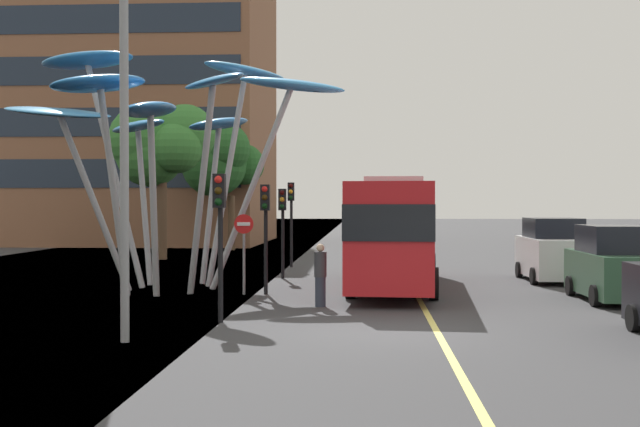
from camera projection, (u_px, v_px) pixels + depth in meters
The scene contains 15 objects.
ground at pixel (348, 333), 17.41m from camera, with size 120.00×240.00×0.10m.
red_bus at pixel (396, 228), 25.94m from camera, with size 3.24×10.91×3.65m.
leaf_sculpture at pixel (162, 108), 25.56m from camera, with size 10.81×9.17×8.05m.
traffic_light_kerb_near at pixel (220, 215), 18.50m from camera, with size 0.28×0.42×3.52m.
traffic_light_kerb_far at pixel (265, 215), 24.25m from camera, with size 0.28×0.42×3.40m.
traffic_light_island_mid at pixel (282, 213), 29.24m from camera, with size 0.28×0.42×3.35m.
traffic_light_opposite at pixel (291, 206), 34.45m from camera, with size 0.28×0.42×3.72m.
car_parked_mid at pixel (615, 266), 22.66m from camera, with size 2.05×4.18×2.18m.
car_parked_far at pixel (553, 251), 28.38m from camera, with size 2.09×4.23×2.28m.
street_lamp at pixel (141, 80), 15.92m from camera, with size 1.66×0.44×8.47m.
tree_pavement_near at pixel (159, 144), 39.18m from camera, with size 5.30×3.72×7.77m.
tree_pavement_far at pixel (220, 163), 46.69m from camera, with size 4.79×4.59×7.51m.
pedestrian at pixel (320, 275), 21.46m from camera, with size 0.34×0.34×1.72m.
no_entry_sign at pixel (244, 241), 24.28m from camera, with size 0.60×0.12×2.48m.
backdrop_building at pixel (139, 108), 56.34m from camera, with size 18.22×14.59×19.30m.
Camera 1 is at (-0.34, -17.38, 2.85)m, focal length 44.16 mm.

